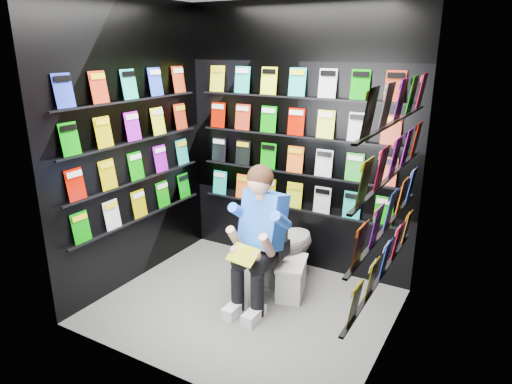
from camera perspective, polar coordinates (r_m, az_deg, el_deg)
The scene contains 13 objects.
floor at distance 4.13m, azimuth -1.39°, elevation -14.08°, with size 2.40×2.40×0.00m, color slate.
wall_back at distance 4.48m, azimuth 5.15°, elevation 6.39°, with size 2.40×0.04×2.60m, color black.
wall_front at distance 2.84m, azimuth -12.04°, elevation -0.67°, with size 2.40×0.04×2.60m, color black.
wall_left at distance 4.35m, azimuth -15.25°, elevation 5.48°, with size 0.04×2.00×2.60m, color black.
wall_right at distance 3.18m, azimuth 17.26°, elevation 0.90°, with size 0.04×2.00×2.60m, color black.
comics_back at distance 4.45m, azimuth 4.99°, elevation 6.39°, with size 2.10×0.06×1.37m, color #B83016, non-canonical shape.
comics_left at distance 4.33m, azimuth -14.97°, elevation 5.51°, with size 0.06×1.70×1.37m, color #B83016, non-canonical shape.
comics_right at distance 3.19m, azimuth 16.74°, elevation 1.07°, with size 0.06×1.70×1.37m, color #B83016, non-canonical shape.
toilet at distance 4.37m, azimuth 3.42°, elevation -6.75°, with size 0.42×0.75×0.73m, color white.
longbox at distance 4.24m, azimuth 4.44°, elevation -10.87°, with size 0.22×0.40×0.30m, color white.
longbox_lid at distance 4.16m, azimuth 4.50°, elevation -8.87°, with size 0.24×0.42×0.03m, color white.
reader at distance 3.91m, azimuth 1.04°, elevation -3.59°, with size 0.50×0.73×1.34m, color blue, non-canonical shape.
held_comic at distance 3.70m, azimuth -1.61°, elevation -7.85°, with size 0.26×0.01×0.18m, color green.
Camera 1 is at (1.83, -3.00, 2.18)m, focal length 32.00 mm.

